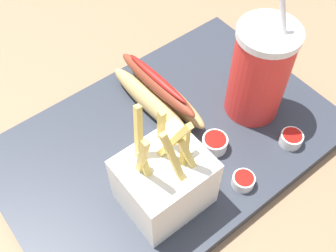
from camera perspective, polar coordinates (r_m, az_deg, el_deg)
ground_plane at (r=0.61m, az=0.00°, el=-3.34°), size 2.40×2.40×0.02m
food_tray at (r=0.59m, az=0.00°, el=-2.29°), size 0.48×0.31×0.02m
soda_cup at (r=0.58m, az=12.73°, el=7.42°), size 0.08×0.08×0.24m
fries_basket at (r=0.50m, az=-0.50°, el=-7.76°), size 0.10×0.09×0.16m
hot_dog_1 at (r=0.60m, az=-1.51°, el=4.50°), size 0.06×0.18×0.07m
ketchup_cup_1 at (r=0.60m, az=16.92°, el=-1.66°), size 0.03×0.03×0.02m
ketchup_cup_2 at (r=0.55m, az=10.53°, el=-7.51°), size 0.03×0.03×0.02m
ketchup_cup_3 at (r=0.57m, az=6.58°, el=-2.34°), size 0.04×0.04×0.02m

